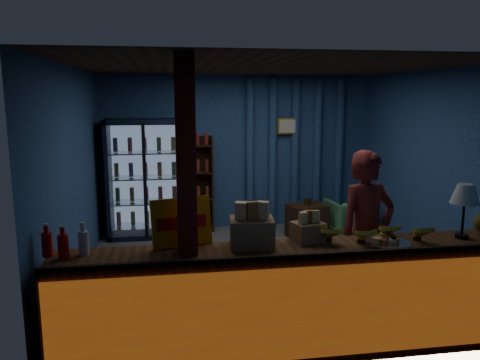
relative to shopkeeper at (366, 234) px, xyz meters
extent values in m
plane|color=#515154|center=(-0.79, 1.34, -0.86)|extent=(4.60, 4.60, 0.00)
plane|color=navy|center=(-0.79, 3.54, 0.44)|extent=(4.60, 0.00, 4.60)
plane|color=navy|center=(-0.79, -0.86, 0.44)|extent=(4.60, 0.00, 4.60)
plane|color=navy|center=(-3.09, 1.34, 0.44)|extent=(0.00, 4.40, 4.40)
plane|color=navy|center=(1.51, 1.34, 0.44)|extent=(0.00, 4.40, 4.40)
plane|color=#472D19|center=(-0.79, 1.34, 1.74)|extent=(4.60, 4.60, 0.00)
cube|color=brown|center=(-0.79, -0.56, -0.39)|extent=(4.40, 0.55, 0.95)
cube|color=red|center=(-0.79, -0.85, -0.39)|extent=(4.35, 0.02, 0.81)
cube|color=#32200F|center=(-0.79, -0.83, 0.11)|extent=(4.40, 0.04, 0.04)
cube|color=maroon|center=(-1.84, -0.56, 0.44)|extent=(0.16, 0.16, 2.60)
cube|color=black|center=(-2.34, 3.46, 0.09)|extent=(1.20, 0.06, 1.90)
cube|color=black|center=(-2.91, 3.19, 0.09)|extent=(0.06, 0.60, 1.90)
cube|color=black|center=(-1.77, 3.19, 0.09)|extent=(0.06, 0.60, 1.90)
cube|color=black|center=(-2.34, 3.19, 1.00)|extent=(1.20, 0.60, 0.08)
cube|color=black|center=(-2.34, 3.19, -0.82)|extent=(1.20, 0.60, 0.08)
cube|color=#99B2D8|center=(-2.34, 3.41, 0.09)|extent=(1.08, 0.02, 1.74)
cube|color=white|center=(-2.34, 2.91, 0.09)|extent=(1.12, 0.02, 1.78)
cube|color=black|center=(-2.34, 2.89, 0.09)|extent=(0.05, 0.05, 1.80)
cube|color=silver|center=(-2.34, 3.19, -0.69)|extent=(1.08, 0.48, 0.02)
cylinder|color=#A94318|center=(-2.79, 3.19, -0.56)|extent=(0.07, 0.07, 0.22)
cylinder|color=#2A6C1B|center=(-2.56, 3.19, -0.56)|extent=(0.07, 0.07, 0.22)
cylinder|color=#A67119|center=(-2.34, 3.19, -0.56)|extent=(0.07, 0.07, 0.22)
cylinder|color=navy|center=(-2.11, 3.19, -0.56)|extent=(0.07, 0.07, 0.22)
cylinder|color=maroon|center=(-1.89, 3.19, -0.56)|extent=(0.07, 0.07, 0.22)
cube|color=silver|center=(-2.34, 3.19, -0.29)|extent=(1.08, 0.48, 0.02)
cylinder|color=#2A6C1B|center=(-2.79, 3.19, -0.16)|extent=(0.07, 0.07, 0.22)
cylinder|color=#A67119|center=(-2.56, 3.19, -0.16)|extent=(0.07, 0.07, 0.22)
cylinder|color=navy|center=(-2.34, 3.19, -0.16)|extent=(0.07, 0.07, 0.22)
cylinder|color=maroon|center=(-2.11, 3.19, -0.16)|extent=(0.07, 0.07, 0.22)
cylinder|color=#A94318|center=(-1.89, 3.19, -0.16)|extent=(0.07, 0.07, 0.22)
cube|color=silver|center=(-2.34, 3.19, 0.11)|extent=(1.08, 0.48, 0.02)
cylinder|color=#A67119|center=(-2.79, 3.19, 0.24)|extent=(0.07, 0.07, 0.22)
cylinder|color=navy|center=(-2.56, 3.19, 0.24)|extent=(0.07, 0.07, 0.22)
cylinder|color=maroon|center=(-2.34, 3.19, 0.24)|extent=(0.07, 0.07, 0.22)
cylinder|color=#A94318|center=(-2.11, 3.19, 0.24)|extent=(0.07, 0.07, 0.22)
cylinder|color=#2A6C1B|center=(-1.89, 3.19, 0.24)|extent=(0.07, 0.07, 0.22)
cube|color=silver|center=(-2.34, 3.19, 0.51)|extent=(1.08, 0.48, 0.02)
cylinder|color=navy|center=(-2.79, 3.19, 0.64)|extent=(0.07, 0.07, 0.22)
cylinder|color=maroon|center=(-2.56, 3.19, 0.64)|extent=(0.07, 0.07, 0.22)
cylinder|color=#A94318|center=(-2.34, 3.19, 0.64)|extent=(0.07, 0.07, 0.22)
cylinder|color=#2A6C1B|center=(-2.11, 3.19, 0.64)|extent=(0.07, 0.07, 0.22)
cylinder|color=#A67119|center=(-1.89, 3.19, 0.64)|extent=(0.07, 0.07, 0.22)
cube|color=#32200F|center=(-1.49, 3.49, -0.06)|extent=(0.50, 0.02, 1.60)
cube|color=#32200F|center=(-1.72, 3.36, -0.06)|extent=(0.03, 0.28, 1.60)
cube|color=#32200F|center=(-1.25, 3.36, -0.06)|extent=(0.03, 0.28, 1.60)
cube|color=#32200F|center=(-1.49, 3.36, -0.76)|extent=(0.46, 0.26, 0.02)
cube|color=#32200F|center=(-1.49, 3.36, -0.31)|extent=(0.46, 0.26, 0.02)
cube|color=#32200F|center=(-1.49, 3.36, 0.14)|extent=(0.46, 0.26, 0.02)
cube|color=#32200F|center=(-1.49, 3.36, 0.59)|extent=(0.46, 0.26, 0.02)
cylinder|color=navy|center=(-0.59, 3.48, 0.44)|extent=(0.14, 0.14, 2.50)
cylinder|color=navy|center=(-0.19, 3.48, 0.44)|extent=(0.14, 0.14, 2.50)
cylinder|color=navy|center=(0.21, 3.48, 0.44)|extent=(0.14, 0.14, 2.50)
cylinder|color=navy|center=(0.61, 3.48, 0.44)|extent=(0.14, 0.14, 2.50)
cylinder|color=navy|center=(1.01, 3.48, 0.44)|extent=(0.14, 0.14, 2.50)
cube|color=gold|center=(0.06, 3.44, 0.89)|extent=(0.36, 0.03, 0.28)
cube|color=silver|center=(0.06, 3.42, 0.89)|extent=(0.30, 0.01, 0.22)
imported|color=maroon|center=(0.00, 0.00, 0.00)|extent=(0.70, 0.53, 1.72)
imported|color=#50A161|center=(0.94, 2.75, -0.57)|extent=(0.69, 0.71, 0.59)
cube|color=#32200F|center=(0.21, 2.70, -0.59)|extent=(0.66, 0.54, 0.53)
cylinder|color=#32200F|center=(0.21, 2.70, -0.27)|extent=(0.11, 0.11, 0.11)
cube|color=#FDB10D|center=(-1.88, -0.34, 0.30)|extent=(0.54, 0.25, 0.43)
cube|color=red|center=(-1.88, -0.36, 0.30)|extent=(0.44, 0.15, 0.11)
cylinder|color=red|center=(-2.98, -0.46, 0.19)|extent=(0.09, 0.09, 0.20)
cylinder|color=red|center=(-2.98, -0.46, 0.33)|extent=(0.04, 0.04, 0.08)
cylinder|color=white|center=(-2.98, -0.46, 0.36)|extent=(0.04, 0.04, 0.02)
cylinder|color=red|center=(-2.84, -0.54, 0.19)|extent=(0.09, 0.09, 0.20)
cylinder|color=red|center=(-2.84, -0.54, 0.33)|extent=(0.04, 0.04, 0.08)
cylinder|color=white|center=(-2.84, -0.54, 0.36)|extent=(0.04, 0.04, 0.02)
cylinder|color=silver|center=(-2.70, -0.46, 0.19)|extent=(0.09, 0.09, 0.20)
cylinder|color=silver|center=(-2.70, -0.46, 0.33)|extent=(0.04, 0.04, 0.08)
cylinder|color=white|center=(-2.70, -0.46, 0.36)|extent=(0.04, 0.04, 0.02)
cube|color=olive|center=(-1.27, -0.44, 0.21)|extent=(0.41, 0.35, 0.25)
cube|color=orange|center=(-1.37, -0.43, 0.41)|extent=(0.11, 0.08, 0.16)
cube|color=#B97222|center=(-1.27, -0.44, 0.41)|extent=(0.11, 0.08, 0.16)
cube|color=orange|center=(-1.18, -0.45, 0.41)|extent=(0.11, 0.08, 0.16)
cube|color=olive|center=(-0.74, -0.38, 0.18)|extent=(0.32, 0.28, 0.17)
cube|color=orange|center=(-0.81, -0.40, 0.32)|extent=(0.08, 0.06, 0.11)
cube|color=#B97222|center=(-0.74, -0.38, 0.32)|extent=(0.08, 0.06, 0.11)
cube|color=orange|center=(-0.68, -0.37, 0.32)|extent=(0.08, 0.06, 0.11)
cylinder|color=silver|center=(-0.06, -0.59, 0.10)|extent=(0.40, 0.40, 0.02)
cube|color=orange|center=(0.02, -0.59, 0.13)|extent=(0.09, 0.06, 0.04)
cube|color=#B97222|center=(-0.01, -0.53, 0.13)|extent=(0.10, 0.10, 0.04)
cube|color=orange|center=(-0.06, -0.51, 0.13)|extent=(0.06, 0.09, 0.04)
cube|color=#B97222|center=(-0.12, -0.53, 0.13)|extent=(0.10, 0.10, 0.04)
cube|color=orange|center=(-0.14, -0.59, 0.13)|extent=(0.09, 0.06, 0.04)
cube|color=#B97222|center=(-0.12, -0.64, 0.13)|extent=(0.10, 0.10, 0.04)
cube|color=orange|center=(-0.06, -0.67, 0.13)|extent=(0.06, 0.09, 0.04)
cube|color=#B97222|center=(-0.01, -0.64, 0.13)|extent=(0.10, 0.10, 0.04)
cylinder|color=black|center=(0.70, -0.52, 0.11)|extent=(0.12, 0.12, 0.04)
cylinder|color=black|center=(0.70, -0.52, 0.29)|extent=(0.02, 0.02, 0.36)
cone|color=white|center=(0.70, -0.52, 0.51)|extent=(0.26, 0.26, 0.18)
camera|label=1|loc=(-1.99, -4.34, 1.39)|focal=35.00mm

